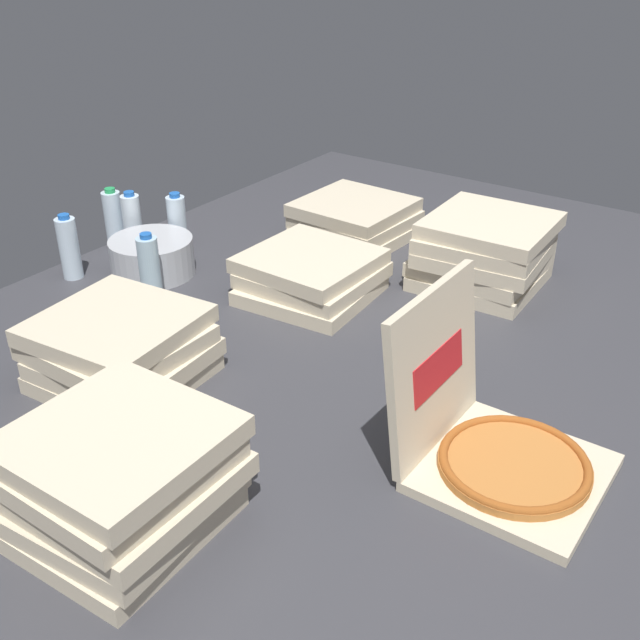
{
  "coord_description": "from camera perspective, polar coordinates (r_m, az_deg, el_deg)",
  "views": [
    {
      "loc": [
        -1.44,
        -0.88,
        1.08
      ],
      "look_at": [
        -0.05,
        0.1,
        0.14
      ],
      "focal_mm": 42.37,
      "sensor_mm": 36.0,
      "label": 1
    }
  ],
  "objects": [
    {
      "name": "water_bottle_2",
      "position": [
        2.36,
        -12.75,
        3.83
      ],
      "size": [
        0.06,
        0.06,
        0.22
      ],
      "color": "silver",
      "rests_on": "ground_plane"
    },
    {
      "name": "pizza_stack_right_far",
      "position": [
        2.45,
        12.28,
        5.07
      ],
      "size": [
        0.4,
        0.4,
        0.23
      ],
      "color": "beige",
      "rests_on": "ground_plane"
    },
    {
      "name": "ice_bucket",
      "position": [
        2.55,
        -12.56,
        4.7
      ],
      "size": [
        0.27,
        0.27,
        0.12
      ],
      "primitive_type": "cylinder",
      "color": "#B7BABF",
      "rests_on": "ground_plane"
    },
    {
      "name": "water_bottle_4",
      "position": [
        2.78,
        -15.31,
        7.34
      ],
      "size": [
        0.06,
        0.06,
        0.22
      ],
      "color": "silver",
      "rests_on": "ground_plane"
    },
    {
      "name": "water_bottle_3",
      "position": [
        2.73,
        -13.97,
        7.12
      ],
      "size": [
        0.06,
        0.06,
        0.22
      ],
      "color": "white",
      "rests_on": "ground_plane"
    },
    {
      "name": "water_bottle_1",
      "position": [
        2.58,
        -18.42,
        5.2
      ],
      "size": [
        0.06,
        0.06,
        0.22
      ],
      "color": "silver",
      "rests_on": "ground_plane"
    },
    {
      "name": "pizza_stack_center_far",
      "position": [
        2.34,
        -0.67,
        3.4
      ],
      "size": [
        0.4,
        0.39,
        0.14
      ],
      "color": "beige",
      "rests_on": "ground_plane"
    },
    {
      "name": "ground_plane",
      "position": [
        2.01,
        3.22,
        -3.94
      ],
      "size": [
        3.2,
        2.4,
        0.02
      ],
      "primitive_type": "cube",
      "color": "#38383D"
    },
    {
      "name": "water_bottle_0",
      "position": [
        2.68,
        -10.72,
        7.11
      ],
      "size": [
        0.06,
        0.06,
        0.22
      ],
      "color": "silver",
      "rests_on": "ground_plane"
    },
    {
      "name": "pizza_stack_left_mid",
      "position": [
        1.97,
        -14.81,
        -2.18
      ],
      "size": [
        0.4,
        0.41,
        0.18
      ],
      "color": "beige",
      "rests_on": "ground_plane"
    },
    {
      "name": "open_pizza_box",
      "position": [
        1.67,
        12.83,
        -8.8
      ],
      "size": [
        0.36,
        0.42,
        0.39
      ],
      "color": "beige",
      "rests_on": "ground_plane"
    },
    {
      "name": "pizza_stack_center_near",
      "position": [
        1.53,
        -14.91,
        -11.5
      ],
      "size": [
        0.39,
        0.4,
        0.23
      ],
      "color": "beige",
      "rests_on": "ground_plane"
    },
    {
      "name": "pizza_stack_left_near",
      "position": [
        2.78,
        2.68,
        7.59
      ],
      "size": [
        0.39,
        0.39,
        0.14
      ],
      "color": "beige",
      "rests_on": "ground_plane"
    }
  ]
}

